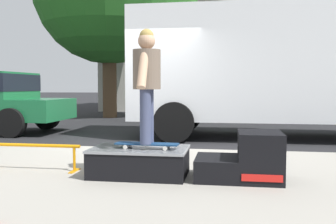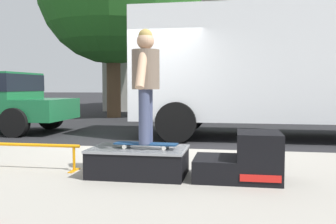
{
  "view_description": "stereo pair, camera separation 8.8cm",
  "coord_description": "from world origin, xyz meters",
  "px_view_note": "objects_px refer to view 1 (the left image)",
  "views": [
    {
      "loc": [
        1.86,
        -7.29,
        1.23
      ],
      "look_at": [
        0.99,
        -1.81,
        0.87
      ],
      "focal_mm": 41.02,
      "sensor_mm": 36.0,
      "label": 1
    },
    {
      "loc": [
        1.95,
        -7.28,
        1.23
      ],
      "look_at": [
        0.99,
        -1.81,
        0.87
      ],
      "focal_mm": 41.02,
      "sensor_mm": 36.0,
      "label": 2
    }
  ],
  "objects_px": {
    "skater_kid": "(147,76)",
    "kicker_ramp": "(246,160)",
    "skate_box": "(140,161)",
    "box_truck": "(279,67)",
    "skateboard": "(147,144)",
    "grind_rail": "(30,150)"
  },
  "relations": [
    {
      "from": "kicker_ramp",
      "to": "box_truck",
      "type": "bearing_deg",
      "value": 78.76
    },
    {
      "from": "skater_kid",
      "to": "kicker_ramp",
      "type": "bearing_deg",
      "value": 2.35
    },
    {
      "from": "kicker_ramp",
      "to": "skater_kid",
      "type": "relative_size",
      "value": 0.73
    },
    {
      "from": "skater_kid",
      "to": "box_truck",
      "type": "xyz_separation_m",
      "value": [
        2.17,
        4.91,
        0.34
      ]
    },
    {
      "from": "skateboard",
      "to": "skater_kid",
      "type": "bearing_deg",
      "value": -75.96
    },
    {
      "from": "kicker_ramp",
      "to": "grind_rail",
      "type": "xyz_separation_m",
      "value": [
        -2.83,
        0.1,
        0.02
      ]
    },
    {
      "from": "grind_rail",
      "to": "box_truck",
      "type": "height_order",
      "value": "box_truck"
    },
    {
      "from": "skate_box",
      "to": "kicker_ramp",
      "type": "height_order",
      "value": "kicker_ramp"
    },
    {
      "from": "skate_box",
      "to": "skater_kid",
      "type": "relative_size",
      "value": 0.86
    },
    {
      "from": "skate_box",
      "to": "skateboard",
      "type": "xyz_separation_m",
      "value": [
        0.11,
        -0.05,
        0.22
      ]
    },
    {
      "from": "skateboard",
      "to": "skater_kid",
      "type": "distance_m",
      "value": 0.83
    },
    {
      "from": "skater_kid",
      "to": "box_truck",
      "type": "distance_m",
      "value": 5.38
    },
    {
      "from": "skate_box",
      "to": "box_truck",
      "type": "height_order",
      "value": "box_truck"
    },
    {
      "from": "grind_rail",
      "to": "skate_box",
      "type": "bearing_deg",
      "value": -3.74
    },
    {
      "from": "skate_box",
      "to": "skater_kid",
      "type": "distance_m",
      "value": 1.06
    },
    {
      "from": "skateboard",
      "to": "box_truck",
      "type": "height_order",
      "value": "box_truck"
    },
    {
      "from": "skater_kid",
      "to": "box_truck",
      "type": "relative_size",
      "value": 0.2
    },
    {
      "from": "skate_box",
      "to": "grind_rail",
      "type": "xyz_separation_m",
      "value": [
        -1.52,
        0.1,
        0.07
      ]
    },
    {
      "from": "kicker_ramp",
      "to": "skateboard",
      "type": "relative_size",
      "value": 1.29
    },
    {
      "from": "grind_rail",
      "to": "kicker_ramp",
      "type": "bearing_deg",
      "value": -2.02
    },
    {
      "from": "skate_box",
      "to": "skateboard",
      "type": "distance_m",
      "value": 0.25
    },
    {
      "from": "kicker_ramp",
      "to": "skateboard",
      "type": "height_order",
      "value": "kicker_ramp"
    }
  ]
}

